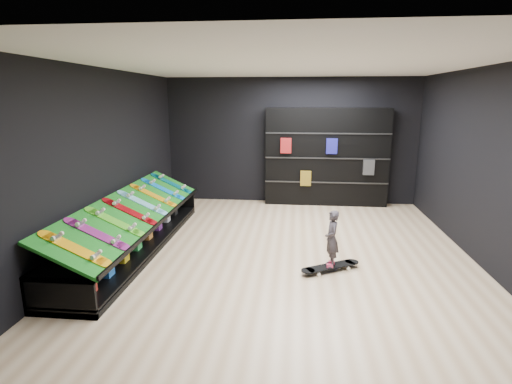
# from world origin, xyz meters

# --- Properties ---
(floor) EXTENTS (6.00, 7.00, 0.01)m
(floor) POSITION_xyz_m (0.00, 0.00, 0.00)
(floor) COLOR beige
(floor) RESTS_ON ground
(ceiling) EXTENTS (6.00, 7.00, 0.01)m
(ceiling) POSITION_xyz_m (0.00, 0.00, 3.00)
(ceiling) COLOR white
(ceiling) RESTS_ON ground
(wall_back) EXTENTS (6.00, 0.02, 3.00)m
(wall_back) POSITION_xyz_m (0.00, 3.50, 1.50)
(wall_back) COLOR black
(wall_back) RESTS_ON ground
(wall_front) EXTENTS (6.00, 0.02, 3.00)m
(wall_front) POSITION_xyz_m (0.00, -3.50, 1.50)
(wall_front) COLOR black
(wall_front) RESTS_ON ground
(wall_left) EXTENTS (0.02, 7.00, 3.00)m
(wall_left) POSITION_xyz_m (-3.00, 0.00, 1.50)
(wall_left) COLOR black
(wall_left) RESTS_ON ground
(wall_right) EXTENTS (0.02, 7.00, 3.00)m
(wall_right) POSITION_xyz_m (3.00, 0.00, 1.50)
(wall_right) COLOR black
(wall_right) RESTS_ON ground
(display_rack) EXTENTS (0.90, 4.50, 0.50)m
(display_rack) POSITION_xyz_m (-2.55, 0.00, 0.25)
(display_rack) COLOR black
(display_rack) RESTS_ON ground
(turf_ramp) EXTENTS (0.92, 4.50, 0.46)m
(turf_ramp) POSITION_xyz_m (-2.50, 0.00, 0.71)
(turf_ramp) COLOR #0F5F12
(turf_ramp) RESTS_ON display_rack
(back_shelving) EXTENTS (2.87, 0.34, 2.30)m
(back_shelving) POSITION_xyz_m (0.86, 3.32, 1.15)
(back_shelving) COLOR black
(back_shelving) RESTS_ON ground
(floor_skateboard) EXTENTS (0.96, 0.68, 0.09)m
(floor_skateboard) POSITION_xyz_m (0.70, -0.59, 0.04)
(floor_skateboard) COLOR black
(floor_skateboard) RESTS_ON ground
(child) EXTENTS (0.16, 0.21, 0.51)m
(child) POSITION_xyz_m (0.70, -0.59, 0.34)
(child) COLOR black
(child) RESTS_ON floor_skateboard
(display_board_0) EXTENTS (0.93, 0.22, 0.50)m
(display_board_0) POSITION_xyz_m (-2.49, -1.90, 0.74)
(display_board_0) COLOR yellow
(display_board_0) RESTS_ON turf_ramp
(display_board_1) EXTENTS (0.93, 0.22, 0.50)m
(display_board_1) POSITION_xyz_m (-2.49, -1.36, 0.74)
(display_board_1) COLOR #2626BF
(display_board_1) RESTS_ON turf_ramp
(display_board_2) EXTENTS (0.93, 0.22, 0.50)m
(display_board_2) POSITION_xyz_m (-2.49, -0.81, 0.74)
(display_board_2) COLOR green
(display_board_2) RESTS_ON turf_ramp
(display_board_3) EXTENTS (0.93, 0.22, 0.50)m
(display_board_3) POSITION_xyz_m (-2.49, -0.27, 0.74)
(display_board_3) COLOR red
(display_board_3) RESTS_ON turf_ramp
(display_board_4) EXTENTS (0.93, 0.22, 0.50)m
(display_board_4) POSITION_xyz_m (-2.49, 0.27, 0.74)
(display_board_4) COLOR #0CB2E5
(display_board_4) RESTS_ON turf_ramp
(display_board_5) EXTENTS (0.93, 0.22, 0.50)m
(display_board_5) POSITION_xyz_m (-2.49, 0.81, 0.74)
(display_board_5) COLOR orange
(display_board_5) RESTS_ON turf_ramp
(display_board_6) EXTENTS (0.93, 0.22, 0.50)m
(display_board_6) POSITION_xyz_m (-2.49, 1.36, 0.74)
(display_board_6) COLOR blue
(display_board_6) RESTS_ON turf_ramp
(display_board_7) EXTENTS (0.93, 0.22, 0.50)m
(display_board_7) POSITION_xyz_m (-2.49, 1.90, 0.74)
(display_board_7) COLOR #0C8C99
(display_board_7) RESTS_ON turf_ramp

